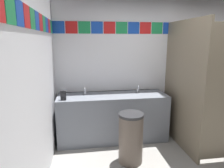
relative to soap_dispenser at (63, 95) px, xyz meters
name	(u,v)px	position (x,y,z in m)	size (l,w,h in m)	color
wall_back	(155,63)	(1.75, 0.54, 0.44)	(3.86, 0.09, 2.75)	silver
wall_side	(28,86)	(-0.22, -1.23, 0.44)	(0.09, 3.45, 2.75)	silver
vanity_counter	(113,117)	(0.85, 0.19, -0.50)	(1.97, 0.62, 0.85)	slate
faucet_left	(85,92)	(0.36, 0.28, -0.03)	(0.04, 0.10, 0.14)	silver
faucet_right	(138,90)	(1.34, 0.28, -0.03)	(0.04, 0.10, 0.14)	silver
soap_dispenser	(63,95)	(0.00, 0.00, 0.00)	(0.09, 0.09, 0.16)	black
stall_divider	(200,88)	(2.16, -0.42, 0.14)	(0.92, 1.33, 2.14)	#726651
toilet	(196,120)	(2.46, 0.09, -0.63)	(0.39, 0.49, 0.74)	white
trash_bin	(131,138)	(1.01, -0.58, -0.54)	(0.37, 0.37, 0.77)	brown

